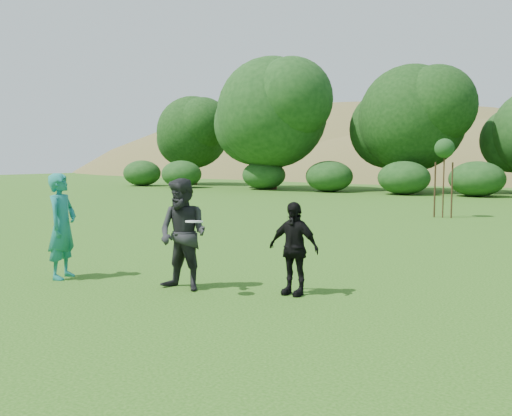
{
  "coord_description": "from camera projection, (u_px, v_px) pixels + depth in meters",
  "views": [
    {
      "loc": [
        6.09,
        -7.24,
        2.14
      ],
      "look_at": [
        0.0,
        3.0,
        1.1
      ],
      "focal_mm": 40.0,
      "sensor_mm": 36.0,
      "label": 1
    }
  ],
  "objects": [
    {
      "name": "ground",
      "position": [
        164.0,
        287.0,
        9.48
      ],
      "size": [
        120.0,
        120.0,
        0.0
      ],
      "primitive_type": "plane",
      "color": "#19470C",
      "rests_on": "ground"
    },
    {
      "name": "player_teal",
      "position": [
        62.0,
        226.0,
        10.12
      ],
      "size": [
        0.65,
        0.8,
        1.88
      ],
      "primitive_type": "imported",
      "rotation": [
        0.0,
        0.0,
        1.91
      ],
      "color": "#1A766D",
      "rests_on": "ground"
    },
    {
      "name": "player_grey",
      "position": [
        183.0,
        234.0,
        9.23
      ],
      "size": [
        0.9,
        0.71,
        1.82
      ],
      "primitive_type": "imported",
      "rotation": [
        0.0,
        0.0,
        0.02
      ],
      "color": "black",
      "rests_on": "ground"
    },
    {
      "name": "player_black",
      "position": [
        293.0,
        248.0,
        8.92
      ],
      "size": [
        0.88,
        0.4,
        1.47
      ],
      "primitive_type": "imported",
      "rotation": [
        0.0,
        0.0,
        -0.05
      ],
      "color": "black",
      "rests_on": "ground"
    },
    {
      "name": "frisbee",
      "position": [
        194.0,
        222.0,
        8.68
      ],
      "size": [
        0.27,
        0.27,
        0.04
      ],
      "color": "white",
      "rests_on": "ground"
    },
    {
      "name": "sapling",
      "position": [
        444.0,
        150.0,
        20.4
      ],
      "size": [
        0.7,
        0.7,
        2.85
      ],
      "color": "#392616",
      "rests_on": "ground"
    }
  ]
}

